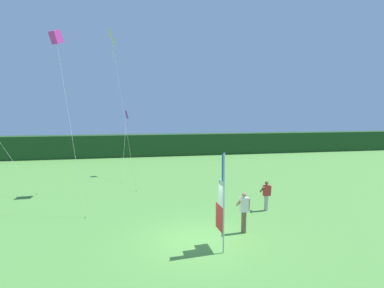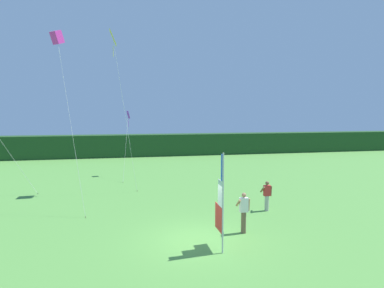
{
  "view_description": "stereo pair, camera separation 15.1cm",
  "coord_description": "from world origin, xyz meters",
  "px_view_note": "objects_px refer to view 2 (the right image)",
  "views": [
    {
      "loc": [
        -2.98,
        -12.43,
        5.23
      ],
      "look_at": [
        0.23,
        2.29,
        3.78
      ],
      "focal_mm": 30.09,
      "sensor_mm": 36.0,
      "label": 1
    },
    {
      "loc": [
        -2.83,
        -12.46,
        5.23
      ],
      "look_at": [
        0.23,
        2.29,
        3.78
      ],
      "focal_mm": 30.09,
      "sensor_mm": 36.0,
      "label": 2
    }
  ],
  "objects_px": {
    "kite_magenta_box_1": "(57,38)",
    "kite_yellow_diamond_3": "(114,45)",
    "person_near_banner": "(267,195)",
    "kite_purple_diamond_2": "(128,119)",
    "person_mid_field": "(244,211)",
    "banner_flag": "(221,204)"
  },
  "relations": [
    {
      "from": "kite_magenta_box_1",
      "to": "kite_yellow_diamond_3",
      "type": "distance_m",
      "value": 4.0
    },
    {
      "from": "person_near_banner",
      "to": "kite_magenta_box_1",
      "type": "distance_m",
      "value": 14.25
    },
    {
      "from": "person_near_banner",
      "to": "kite_yellow_diamond_3",
      "type": "distance_m",
      "value": 13.35
    },
    {
      "from": "person_near_banner",
      "to": "kite_yellow_diamond_3",
      "type": "height_order",
      "value": "kite_yellow_diamond_3"
    },
    {
      "from": "person_near_banner",
      "to": "kite_purple_diamond_2",
      "type": "relative_size",
      "value": 0.3
    },
    {
      "from": "kite_purple_diamond_2",
      "to": "person_near_banner",
      "type": "bearing_deg",
      "value": -58.62
    },
    {
      "from": "kite_yellow_diamond_3",
      "to": "kite_magenta_box_1",
      "type": "bearing_deg",
      "value": -137.76
    },
    {
      "from": "person_mid_field",
      "to": "kite_purple_diamond_2",
      "type": "bearing_deg",
      "value": 108.17
    },
    {
      "from": "banner_flag",
      "to": "kite_purple_diamond_2",
      "type": "height_order",
      "value": "kite_purple_diamond_2"
    },
    {
      "from": "banner_flag",
      "to": "person_near_banner",
      "type": "height_order",
      "value": "banner_flag"
    },
    {
      "from": "person_near_banner",
      "to": "person_mid_field",
      "type": "xyz_separation_m",
      "value": [
        -2.38,
        -2.79,
        0.11
      ]
    },
    {
      "from": "kite_magenta_box_1",
      "to": "kite_purple_diamond_2",
      "type": "bearing_deg",
      "value": 65.18
    },
    {
      "from": "banner_flag",
      "to": "kite_yellow_diamond_3",
      "type": "relative_size",
      "value": 0.36
    },
    {
      "from": "person_mid_field",
      "to": "kite_purple_diamond_2",
      "type": "xyz_separation_m",
      "value": [
        -4.75,
        14.48,
        3.74
      ]
    },
    {
      "from": "kite_purple_diamond_2",
      "to": "kite_yellow_diamond_3",
      "type": "relative_size",
      "value": 0.51
    },
    {
      "from": "person_near_banner",
      "to": "kite_magenta_box_1",
      "type": "relative_size",
      "value": 0.16
    },
    {
      "from": "person_near_banner",
      "to": "person_mid_field",
      "type": "distance_m",
      "value": 3.67
    },
    {
      "from": "kite_purple_diamond_2",
      "to": "kite_yellow_diamond_3",
      "type": "bearing_deg",
      "value": -98.62
    },
    {
      "from": "kite_purple_diamond_2",
      "to": "banner_flag",
      "type": "bearing_deg",
      "value": -78.46
    },
    {
      "from": "banner_flag",
      "to": "kite_magenta_box_1",
      "type": "relative_size",
      "value": 0.39
    },
    {
      "from": "kite_yellow_diamond_3",
      "to": "person_near_banner",
      "type": "bearing_deg",
      "value": -37.83
    },
    {
      "from": "person_mid_field",
      "to": "person_near_banner",
      "type": "bearing_deg",
      "value": 49.57
    }
  ]
}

